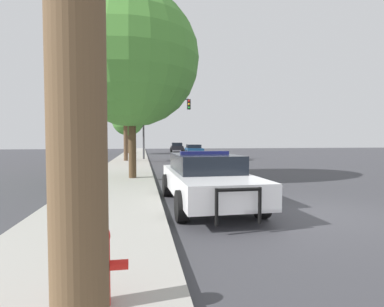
# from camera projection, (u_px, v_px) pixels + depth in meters

# --- Properties ---
(ground_plane) EXTENTS (110.00, 110.00, 0.00)m
(ground_plane) POSITION_uv_depth(u_px,v_px,m) (311.00, 214.00, 7.37)
(ground_plane) COLOR #3D3D42
(sidewalk_left) EXTENTS (3.00, 110.00, 0.13)m
(sidewalk_left) POSITION_uv_depth(u_px,v_px,m) (97.00, 220.00, 6.53)
(sidewalk_left) COLOR #A3A099
(sidewalk_left) RESTS_ON ground_plane
(police_car) EXTENTS (2.21, 5.18, 1.50)m
(police_car) POSITION_uv_depth(u_px,v_px,m) (206.00, 178.00, 8.34)
(police_car) COLOR white
(police_car) RESTS_ON ground_plane
(fire_hydrant) EXTENTS (0.62, 0.27, 0.85)m
(fire_hydrant) POSITION_uv_depth(u_px,v_px,m) (97.00, 262.00, 3.03)
(fire_hydrant) COLOR red
(fire_hydrant) RESTS_ON sidewalk_left
(traffic_light) EXTENTS (4.26, 0.35, 5.47)m
(traffic_light) POSITION_uv_depth(u_px,v_px,m) (162.00, 115.00, 26.49)
(traffic_light) COLOR #424247
(traffic_light) RESTS_ON sidewalk_left
(car_background_distant) EXTENTS (2.16, 4.21, 1.40)m
(car_background_distant) POSITION_uv_depth(u_px,v_px,m) (177.00, 147.00, 44.57)
(car_background_distant) COLOR black
(car_background_distant) RESTS_ON ground_plane
(car_background_oncoming) EXTENTS (2.17, 4.63, 1.28)m
(car_background_oncoming) POSITION_uv_depth(u_px,v_px,m) (194.00, 150.00, 34.00)
(car_background_oncoming) COLOR navy
(car_background_oncoming) RESTS_ON ground_plane
(tree_sidewalk_mid) EXTENTS (4.83, 4.83, 7.72)m
(tree_sidewalk_mid) POSITION_uv_depth(u_px,v_px,m) (125.00, 95.00, 24.05)
(tree_sidewalk_mid) COLOR brown
(tree_sidewalk_mid) RESTS_ON sidewalk_left
(tree_sidewalk_far) EXTENTS (4.05, 4.05, 6.28)m
(tree_sidewalk_far) POSITION_uv_depth(u_px,v_px,m) (128.00, 120.00, 37.56)
(tree_sidewalk_far) COLOR brown
(tree_sidewalk_far) RESTS_ON sidewalk_left
(tree_sidewalk_near) EXTENTS (5.92, 5.92, 8.19)m
(tree_sidewalk_near) POSITION_uv_depth(u_px,v_px,m) (132.00, 59.00, 13.10)
(tree_sidewalk_near) COLOR #4C3823
(tree_sidewalk_near) RESTS_ON sidewalk_left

